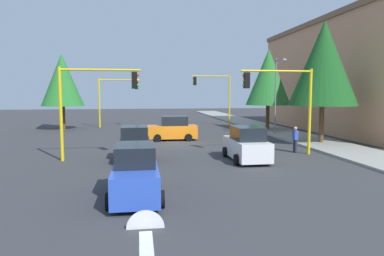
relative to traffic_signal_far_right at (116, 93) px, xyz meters
name	(u,v)px	position (x,y,z in m)	size (l,w,h in m)	color
ground_plane	(180,143)	(14.00, 5.67, -3.89)	(120.00, 120.00, 0.00)	#353538
sidewalk_kerb	(284,133)	(9.00, 16.17, -3.82)	(80.00, 4.00, 0.15)	gray
lane_arrow_near	(143,181)	(25.51, 2.67, -3.89)	(2.40, 1.10, 1.10)	silver
lane_arrow_mid	(146,236)	(31.51, 2.67, -3.89)	(2.40, 1.10, 1.10)	silver
apartment_block	(353,76)	(7.42, 24.17, 1.64)	(25.03, 9.30, 11.04)	tan
traffic_signal_far_right	(116,93)	(0.00, 0.00, 0.00)	(0.36, 4.59, 5.49)	yellow
traffic_signal_near_right	(94,94)	(20.00, 0.03, -0.11)	(0.36, 4.59, 5.33)	yellow
traffic_signal_far_left	(215,90)	(0.00, 11.41, 0.31)	(0.36, 4.59, 5.96)	yellow
traffic_signal_near_left	(282,94)	(20.00, 11.31, -0.09)	(0.36, 4.59, 5.36)	yellow
street_lamp_curbside	(277,88)	(10.39, 14.87, 0.45)	(2.15, 0.28, 7.00)	slate
tree_roadside_near	(324,63)	(16.00, 16.17, 2.16)	(5.01, 5.01, 9.20)	brown
tree_roadside_mid	(268,77)	(6.00, 15.67, 1.57)	(4.54, 4.54, 8.31)	brown
tree_opposite_side	(62,80)	(2.00, -5.33, 1.31)	(4.34, 4.34, 7.93)	brown
car_orange	(173,129)	(12.00, 5.27, -3.00)	(1.97, 4.03, 1.98)	orange
car_blue	(135,174)	(27.85, 2.37, -3.00)	(4.11, 1.95, 1.98)	blue
car_black	(135,145)	(20.55, 2.27, -3.00)	(3.62, 2.01, 1.98)	black
car_white	(247,145)	(21.45, 8.63, -3.00)	(4.13, 2.07, 1.98)	white
pedestrian_crossing	(295,139)	(19.31, 12.57, -2.98)	(0.40, 0.24, 1.70)	#262638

